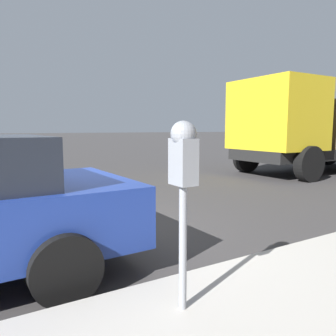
% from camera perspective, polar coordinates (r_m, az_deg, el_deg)
% --- Properties ---
extents(ground_plane, '(220.00, 220.00, 0.00)m').
position_cam_1_polar(ground_plane, '(5.05, -17.87, -11.12)').
color(ground_plane, '#3D3A3A').
extents(parking_meter, '(0.21, 0.19, 1.43)m').
position_cam_1_polar(parking_meter, '(2.39, 2.67, 0.06)').
color(parking_meter, gray).
rests_on(parking_meter, sidewalk).
extents(dump_truck, '(2.86, 6.78, 3.04)m').
position_cam_1_polar(dump_truck, '(12.77, 24.99, 6.36)').
color(dump_truck, black).
rests_on(dump_truck, ground_plane).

